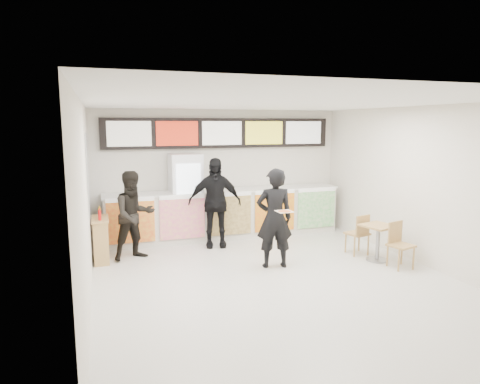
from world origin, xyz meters
name	(u,v)px	position (x,y,z in m)	size (l,w,h in m)	color
floor	(277,282)	(0.00, 0.00, 0.00)	(7.00, 7.00, 0.00)	beige
ceiling	(280,102)	(0.00, 0.00, 3.00)	(7.00, 7.00, 0.00)	white
wall_back	(221,173)	(0.00, 3.50, 1.50)	(6.00, 6.00, 0.00)	silver
wall_left	(86,206)	(-3.00, 0.00, 1.50)	(7.00, 7.00, 0.00)	silver
wall_right	(426,187)	(3.00, 0.00, 1.50)	(7.00, 7.00, 0.00)	silver
service_counter	(226,214)	(0.00, 3.09, 0.57)	(5.56, 0.77, 1.14)	silver
menu_board	(221,133)	(0.00, 3.41, 2.45)	(5.50, 0.14, 0.70)	black
drinks_fridge	(186,198)	(-0.93, 3.11, 1.00)	(0.70, 0.67, 2.00)	white
mirror_panel	(88,171)	(-2.99, 2.45, 1.75)	(0.01, 2.00, 1.50)	#B2B7BF
customer_main	(274,218)	(0.25, 0.76, 0.93)	(0.68, 0.45, 1.87)	black
customer_left	(134,215)	(-2.18, 2.09, 0.88)	(0.85, 0.67, 1.76)	black
customer_mid	(215,203)	(-0.44, 2.44, 0.98)	(1.14, 0.48, 1.95)	black
pizza_slice	(285,211)	(0.25, 0.31, 1.16)	(0.36, 0.36, 0.02)	beige
cafe_table	(378,236)	(2.33, 0.46, 0.50)	(0.76, 1.51, 0.85)	tan
condiment_ledge	(101,239)	(-2.82, 2.14, 0.44)	(0.31, 0.77, 1.03)	tan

